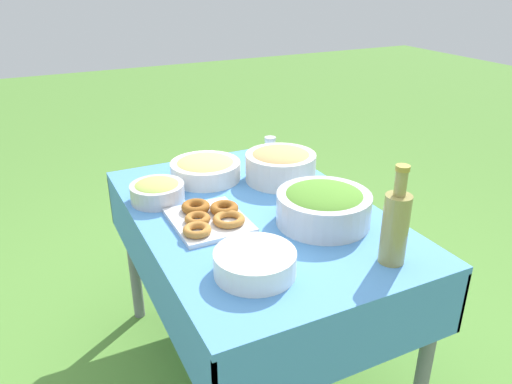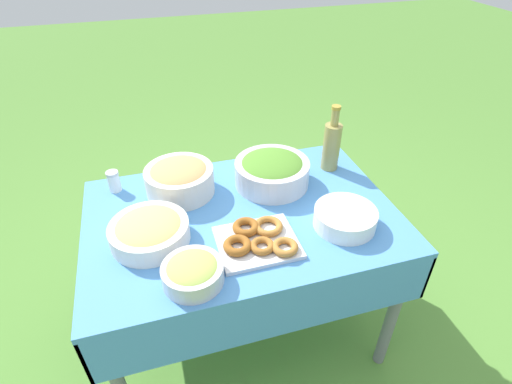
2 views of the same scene
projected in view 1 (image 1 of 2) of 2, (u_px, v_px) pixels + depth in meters
The scene contains 10 objects.
ground_plane at pixel (256, 366), 2.13m from camera, with size 14.00×14.00×0.00m, color #568C38.
picnic_table at pixel (256, 236), 1.86m from camera, with size 1.24×0.83×0.74m.
salad_bowl at pixel (324, 205), 1.71m from camera, with size 0.33×0.33×0.13m.
pasta_bowl at pixel (205, 168), 2.08m from camera, with size 0.29×0.29×0.10m.
donut_platter at pixel (210, 218), 1.73m from camera, with size 0.29×0.28×0.05m.
plate_stack at pixel (255, 263), 1.44m from camera, with size 0.24×0.24×0.07m.
olive_oil_bottle at pixel (395, 225), 1.46m from camera, with size 0.08×0.08×0.31m.
bread_bowl at pixel (281, 164), 2.05m from camera, with size 0.29×0.29×0.14m.
fruit_bowl at pixel (157, 190), 1.88m from camera, with size 0.20×0.20×0.09m.
salt_shaker at pixel (270, 147), 2.32m from camera, with size 0.05×0.05×0.09m.
Camera 1 is at (1.46, -0.72, 1.56)m, focal length 35.00 mm.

